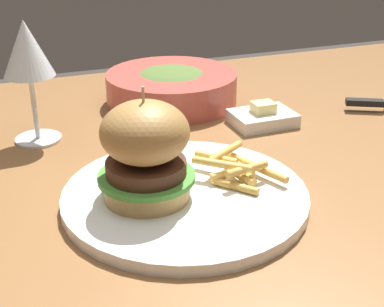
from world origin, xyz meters
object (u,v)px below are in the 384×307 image
Objects in this scene: soup_bowl at (172,86)px; wine_glass at (27,53)px; main_plate at (185,196)px; burger_sandwich at (145,151)px; butter_dish at (263,117)px.

wine_glass is at bearing -160.35° from soup_bowl.
wine_glass is at bearing 119.50° from main_plate.
burger_sandwich is 0.58× the size of soup_bowl.
burger_sandwich is at bearing -113.64° from soup_bowl.
soup_bowl is (0.10, 0.32, 0.02)m from main_plate.
soup_bowl is (-0.10, 0.15, 0.02)m from butter_dish.
butter_dish is (0.19, 0.18, 0.00)m from main_plate.
burger_sandwich is at bearing -143.62° from butter_dish.
main_plate is 0.26m from butter_dish.
butter_dish is at bearing 36.38° from burger_sandwich.
burger_sandwich is 1.35× the size of butter_dish.
soup_bowl reaches higher than butter_dish.
main_plate is 0.30m from wine_glass.
wine_glass is (-0.09, 0.24, 0.06)m from burger_sandwich.
wine_glass is at bearing 111.19° from burger_sandwich.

